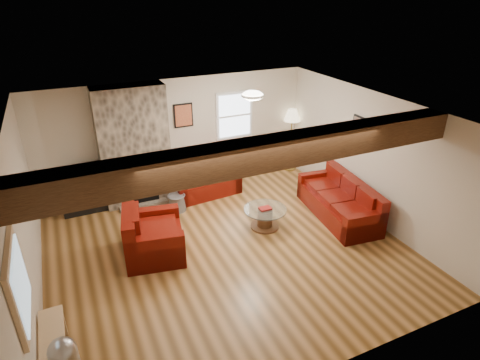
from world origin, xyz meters
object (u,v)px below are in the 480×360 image
object	(u,v)px
sofa_three	(339,199)
floor_lamp	(292,118)
loveseat	(204,177)
television	(85,176)
armchair_red	(154,232)
coffee_table	(265,218)
tv_cabinet	(89,198)

from	to	relation	value
sofa_three	floor_lamp	bearing A→B (deg)	179.46
loveseat	television	world-z (taller)	television
armchair_red	coffee_table	distance (m)	2.14
sofa_three	coffee_table	bearing A→B (deg)	-92.09
floor_lamp	loveseat	bearing A→B (deg)	-172.45
sofa_three	armchair_red	size ratio (longest dim) A/B	1.85
sofa_three	armchair_red	distance (m)	3.67
loveseat	floor_lamp	bearing A→B (deg)	2.98
sofa_three	floor_lamp	distance (m)	2.59
loveseat	coffee_table	size ratio (longest dim) A/B	1.81
sofa_three	armchair_red	world-z (taller)	armchair_red
sofa_three	armchair_red	bearing A→B (deg)	-87.50
coffee_table	television	size ratio (longest dim) A/B	0.95
armchair_red	floor_lamp	bearing A→B (deg)	-51.28
sofa_three	coffee_table	xyz separation A→B (m)	(-1.53, 0.25, -0.19)
sofa_three	tv_cabinet	distance (m)	5.09
tv_cabinet	television	bearing A→B (deg)	0.00
tv_cabinet	floor_lamp	xyz separation A→B (m)	(4.83, 0.02, 1.07)
loveseat	armchair_red	size ratio (longest dim) A/B	1.36
coffee_table	tv_cabinet	distance (m)	3.66
armchair_red	floor_lamp	xyz separation A→B (m)	(3.98, 2.10, 0.89)
armchair_red	coffee_table	size ratio (longest dim) A/B	1.34
television	floor_lamp	bearing A→B (deg)	0.24
tv_cabinet	television	world-z (taller)	television
loveseat	armchair_red	world-z (taller)	armchair_red
coffee_table	television	distance (m)	3.71
tv_cabinet	floor_lamp	distance (m)	4.94
armchair_red	coffee_table	bearing A→B (deg)	-80.38
loveseat	tv_cabinet	world-z (taller)	loveseat
armchair_red	loveseat	bearing A→B (deg)	-30.38
loveseat	coffee_table	distance (m)	1.92
television	floor_lamp	world-z (taller)	floor_lamp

